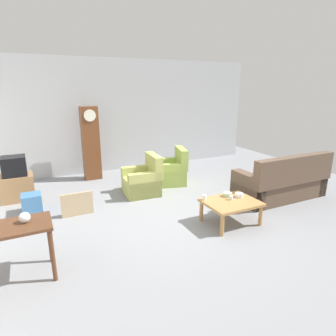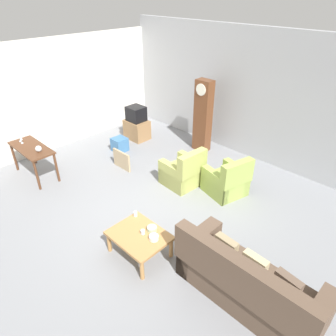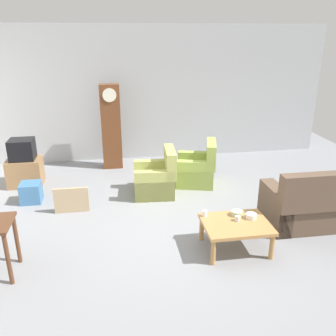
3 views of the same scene
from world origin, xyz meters
TOP-DOWN VIEW (x-y plane):
  - ground_plane at (0.00, 0.00)m, footprint 10.40×10.40m
  - garage_door_wall at (0.00, 3.60)m, footprint 8.40×0.16m
  - couch_floral at (2.34, -0.37)m, footprint 2.10×0.89m
  - armchair_olive_near at (-0.33, 1.26)m, footprint 0.84×0.81m
  - armchair_olive_far at (0.59, 1.65)m, footprint 0.96×0.94m
  - coffee_table_wood at (0.56, -0.83)m, footprint 0.96×0.76m
  - grandfather_clock at (-1.15, 2.94)m, footprint 0.44×0.30m
  - tv_stand_cabinet at (-2.96, 2.15)m, footprint 0.68×0.52m
  - tv_crt at (-2.96, 2.15)m, footprint 0.48×0.44m
  - framed_picture_leaning at (-1.91, 0.74)m, footprint 0.60×0.05m
  - storage_box_blue at (-2.70, 1.29)m, footprint 0.37×0.37m
  - glass_dome_cloche at (-2.77, -0.88)m, footprint 0.14×0.14m
  - cup_white_porcelain at (0.16, -0.57)m, footprint 0.07×0.07m
  - cup_blue_rimmed at (0.60, -0.78)m, footprint 0.07×0.07m
  - bowl_white_stacked at (0.82, -0.74)m, footprint 0.16×0.16m
  - bowl_shallow_green at (0.64, -0.62)m, footprint 0.17×0.17m

SIDE VIEW (x-z plane):
  - ground_plane at x=0.00m, z-range 0.00..0.00m
  - storage_box_blue at x=-2.70m, z-range 0.00..0.38m
  - framed_picture_leaning at x=-1.91m, z-range 0.00..0.46m
  - tv_stand_cabinet at x=-2.96m, z-range 0.00..0.57m
  - armchair_olive_near at x=-0.33m, z-range -0.15..0.77m
  - armchair_olive_far at x=0.59m, z-range -0.15..0.77m
  - couch_floral at x=2.34m, z-range -0.16..0.88m
  - coffee_table_wood at x=0.56m, z-range 0.15..0.58m
  - bowl_shallow_green at x=0.64m, z-range 0.43..0.50m
  - bowl_white_stacked at x=0.82m, z-range 0.43..0.51m
  - cup_blue_rimmed at x=0.60m, z-range 0.43..0.51m
  - cup_white_porcelain at x=0.16m, z-range 0.43..0.52m
  - tv_crt at x=-2.96m, z-range 0.57..0.99m
  - glass_dome_cloche at x=-2.77m, z-range 0.77..0.90m
  - grandfather_clock at x=-1.15m, z-range 0.01..1.95m
  - garage_door_wall at x=0.00m, z-range 0.00..3.20m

